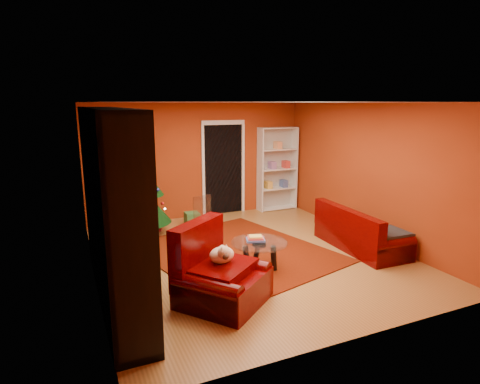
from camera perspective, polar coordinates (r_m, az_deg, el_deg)
name	(u,v)px	position (r m, az deg, el deg)	size (l,w,h in m)	color
floor	(249,257)	(7.05, 1.33, -9.22)	(5.00, 5.50, 0.05)	brown
ceiling	(250,101)	(6.54, 1.45, 12.87)	(5.00, 5.50, 0.05)	silver
wall_back	(198,161)	(9.22, -5.96, 4.47)	(5.00, 0.05, 2.60)	#933110
wall_left	(88,196)	(6.07, -20.76, -0.54)	(0.05, 5.50, 2.60)	#933110
wall_right	(369,172)	(8.05, 17.90, 2.74)	(0.05, 5.50, 2.60)	#933110
doorway	(223,170)	(9.42, -2.36, 3.15)	(1.06, 0.60, 2.16)	black
rug	(236,252)	(7.16, -0.58, -8.56)	(2.77, 3.23, 0.02)	#5A1604
media_unit	(112,207)	(5.49, -17.75, -2.01)	(0.51, 3.30, 2.53)	black
christmas_tree	(142,188)	(8.13, -13.76, 0.57)	(1.10, 1.10, 1.96)	black
gift_box_teal	(147,236)	(7.82, -13.14, -6.09)	(0.27, 0.27, 0.27)	#22707C
gift_box_green	(192,219)	(8.70, -6.84, -3.83)	(0.29, 0.29, 0.29)	#285C28
gift_box_red	(156,225)	(8.52, -11.91, -4.57)	(0.23, 0.23, 0.23)	maroon
white_bookshelf	(277,169)	(9.85, 5.33, 3.27)	(0.96, 0.35, 2.07)	white
armchair	(223,272)	(5.34, -2.41, -11.29)	(1.10, 1.10, 0.86)	#3D0000
dog	(222,255)	(5.33, -2.62, -8.93)	(0.40, 0.30, 0.28)	beige
sofa	(362,227)	(7.59, 16.91, -4.84)	(1.82, 0.82, 0.78)	#3D0000
coffee_table	(259,255)	(6.42, 2.74, -8.96)	(0.89, 0.89, 0.56)	gray
acrylic_chair	(208,222)	(7.61, -4.53, -4.25)	(0.40, 0.44, 0.78)	#66605B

